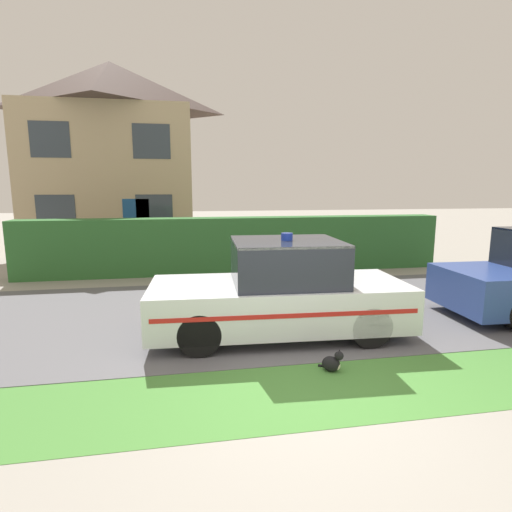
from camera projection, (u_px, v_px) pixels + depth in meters
name	position (u px, v px, depth m)	size (l,w,h in m)	color
ground_plane	(304.00, 392.00, 4.98)	(80.00, 80.00, 0.00)	gray
road_strip	(257.00, 311.00, 8.25)	(28.00, 5.22, 0.01)	#5B5B60
lawn_verge	(304.00, 393.00, 4.95)	(28.00, 1.56, 0.01)	#478438
garden_hedge	(238.00, 245.00, 12.01)	(12.56, 0.74, 1.65)	#2D662D
police_car	(280.00, 292.00, 6.84)	(4.41, 1.96, 1.76)	black
cat	(333.00, 363.00, 5.52)	(0.31, 0.32, 0.32)	black
house_left	(114.00, 154.00, 17.50)	(6.91, 5.48, 7.81)	tan
wheelie_bin	(141.00, 251.00, 12.35)	(0.80, 0.84, 1.14)	black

